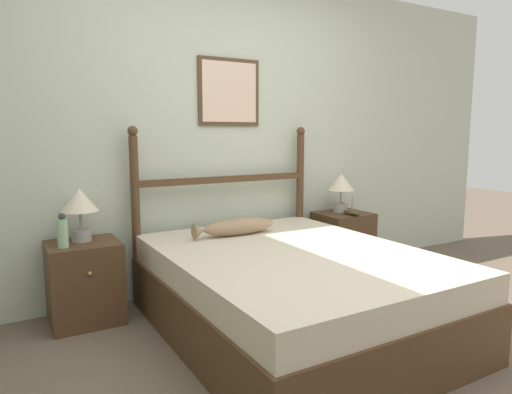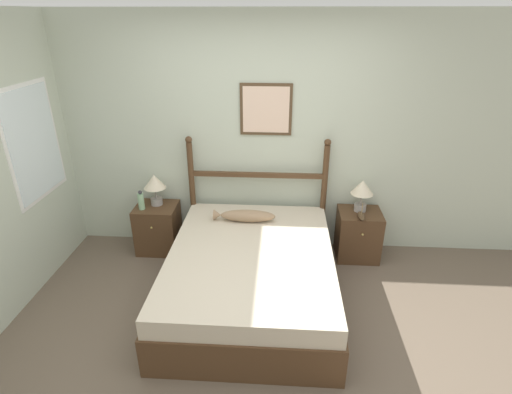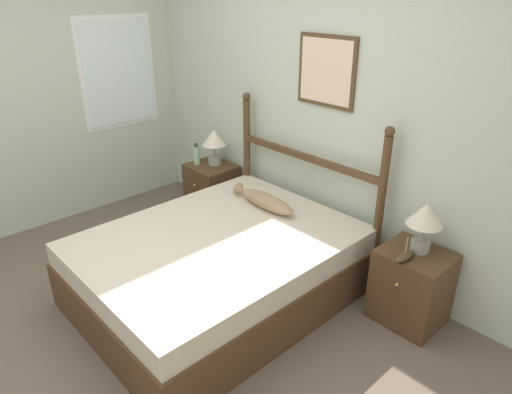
% 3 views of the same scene
% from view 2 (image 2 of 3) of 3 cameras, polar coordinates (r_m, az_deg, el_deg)
% --- Properties ---
extents(ground_plane, '(16.00, 16.00, 0.00)m').
position_cam_2_polar(ground_plane, '(3.49, -1.67, -20.97)').
color(ground_plane, brown).
extents(wall_back, '(6.40, 0.08, 2.55)m').
position_cam_2_polar(wall_back, '(4.33, 0.25, 8.47)').
color(wall_back, beige).
rests_on(wall_back, ground_plane).
extents(bed, '(1.52, 1.96, 0.53)m').
position_cam_2_polar(bed, '(3.81, -0.72, -11.15)').
color(bed, '#4C331E').
rests_on(bed, ground_plane).
extents(headboard, '(1.53, 0.07, 1.32)m').
position_cam_2_polar(headboard, '(4.40, 0.20, 1.07)').
color(headboard, '#4C331E').
rests_on(headboard, ground_plane).
extents(nightstand_left, '(0.46, 0.42, 0.55)m').
position_cam_2_polar(nightstand_left, '(4.68, -13.80, -4.30)').
color(nightstand_left, '#4C331E').
rests_on(nightstand_left, ground_plane).
extents(nightstand_right, '(0.46, 0.42, 0.55)m').
position_cam_2_polar(nightstand_right, '(4.56, 14.36, -5.19)').
color(nightstand_right, '#4C331E').
rests_on(nightstand_right, ground_plane).
extents(table_lamp_left, '(0.24, 0.24, 0.36)m').
position_cam_2_polar(table_lamp_left, '(4.50, -14.27, 1.80)').
color(table_lamp_left, gray).
rests_on(table_lamp_left, nightstand_left).
extents(table_lamp_right, '(0.24, 0.24, 0.36)m').
position_cam_2_polar(table_lamp_right, '(4.37, 14.93, 1.00)').
color(table_lamp_right, gray).
rests_on(table_lamp_right, nightstand_right).
extents(bottle, '(0.07, 0.07, 0.22)m').
position_cam_2_polar(bottle, '(4.49, -16.10, -0.51)').
color(bottle, '#99C699').
rests_on(bottle, nightstand_left).
extents(model_boat, '(0.07, 0.20, 0.17)m').
position_cam_2_polar(model_boat, '(4.31, 14.81, -2.60)').
color(model_boat, '#4C3823').
rests_on(model_boat, nightstand_right).
extents(fish_pillow, '(0.64, 0.14, 0.12)m').
position_cam_2_polar(fish_pillow, '(4.13, -1.56, -2.69)').
color(fish_pillow, '#997A5B').
rests_on(fish_pillow, bed).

